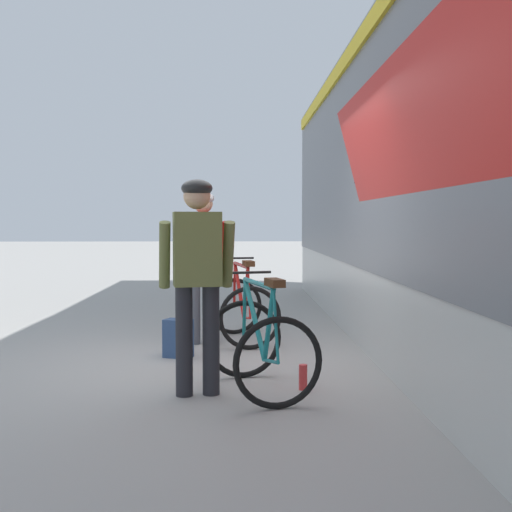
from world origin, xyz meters
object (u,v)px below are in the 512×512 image
Objects in this scene: bicycle_far_teal at (260,344)px; water_bottle_near_the_bikes at (303,377)px; bicycle_near_red at (242,308)px; cyclist_far_in_olive at (197,267)px; backpack_on_platform at (178,338)px; cyclist_near_in_red at (203,253)px.

water_bottle_near_the_bikes is (0.37, 0.07, -0.29)m from bicycle_far_teal.
bicycle_near_red is at bearing 93.37° from bicycle_far_teal.
cyclist_far_in_olive reaches higher than bicycle_near_red.
backpack_on_platform is (-0.67, -0.87, -0.20)m from bicycle_near_red.
backpack_on_platform is at bearing 101.37° from cyclist_far_in_olive.
cyclist_near_in_red is 0.80m from bicycle_near_red.
bicycle_near_red is at bearing 75.01° from backpack_on_platform.
cyclist_near_in_red is 1.49× the size of bicycle_near_red.
cyclist_near_in_red is 2.23m from cyclist_far_in_olive.
bicycle_far_teal is 1.63m from backpack_on_platform.
cyclist_far_in_olive is 1.49× the size of bicycle_near_red.
cyclist_near_in_red is at bearing -166.02° from bicycle_near_red.
backpack_on_platform is (-0.23, -0.76, -0.85)m from cyclist_near_in_red.
bicycle_near_red is 1.12m from backpack_on_platform.
cyclist_near_in_red is at bearing 91.76° from cyclist_far_in_olive.
bicycle_far_teal is 3.03× the size of backpack_on_platform.
cyclist_near_in_red is at bearing 104.98° from bicycle_far_teal.
bicycle_far_teal is at bearing -75.02° from cyclist_near_in_red.
cyclist_far_in_olive reaches higher than water_bottle_near_the_bikes.
bicycle_far_teal reaches higher than backpack_on_platform.
cyclist_near_in_red reaches higher than bicycle_near_red.
cyclist_near_in_red reaches higher than bicycle_far_teal.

